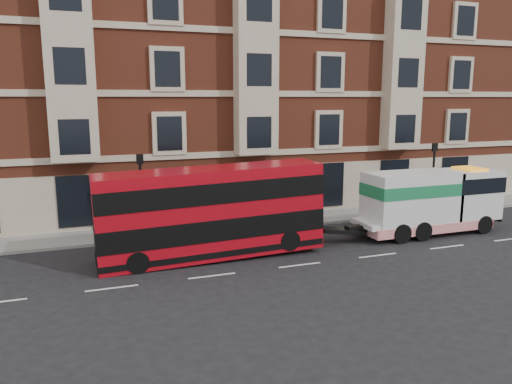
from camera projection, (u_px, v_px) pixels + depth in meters
ground at (300, 265)px, 21.97m from camera, size 120.00×120.00×0.00m
sidewalk at (245, 224)px, 28.89m from camera, size 90.00×3.00×0.15m
victorian_terrace at (217, 56)px, 34.13m from camera, size 45.00×12.00×20.40m
lamp_post_west at (141, 190)px, 25.20m from camera, size 0.35×0.15×4.35m
lamp_post_east at (433, 172)px, 31.22m from camera, size 0.35×0.15×4.35m
double_decker_bus at (211, 211)px, 22.66m from camera, size 10.25×2.35×4.15m
tow_truck at (429, 201)px, 26.76m from camera, size 8.21×2.43×3.42m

